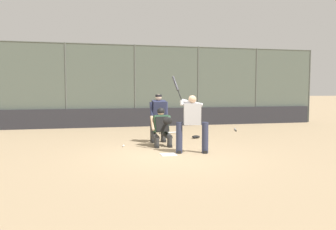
{
  "coord_description": "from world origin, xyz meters",
  "views": [
    {
      "loc": [
        2.06,
        8.92,
        1.83
      ],
      "look_at": [
        -0.22,
        -1.0,
        1.05
      ],
      "focal_mm": 35.0,
      "sensor_mm": 36.0,
      "label": 1
    }
  ],
  "objects_px": {
    "spare_bat_near_backstop": "(171,133)",
    "fielding_glove_on_dirt": "(196,137)",
    "umpire_home": "(159,117)",
    "baseball_loose": "(123,146)",
    "batter_at_plate": "(192,122)",
    "spare_bat_by_padding": "(235,129)",
    "catcher_behind_plate": "(162,126)"
  },
  "relations": [
    {
      "from": "spare_bat_near_backstop",
      "to": "baseball_loose",
      "type": "bearing_deg",
      "value": -136.86
    },
    {
      "from": "umpire_home",
      "to": "spare_bat_near_backstop",
      "type": "xyz_separation_m",
      "value": [
        -0.96,
        -2.21,
        -0.87
      ]
    },
    {
      "from": "spare_bat_by_padding",
      "to": "fielding_glove_on_dirt",
      "type": "height_order",
      "value": "fielding_glove_on_dirt"
    },
    {
      "from": "spare_bat_near_backstop",
      "to": "baseball_loose",
      "type": "height_order",
      "value": "baseball_loose"
    },
    {
      "from": "spare_bat_by_padding",
      "to": "spare_bat_near_backstop",
      "type": "bearing_deg",
      "value": 117.39
    },
    {
      "from": "batter_at_plate",
      "to": "catcher_behind_plate",
      "type": "xyz_separation_m",
      "value": [
        0.63,
        -1.25,
        -0.26
      ]
    },
    {
      "from": "umpire_home",
      "to": "spare_bat_by_padding",
      "type": "xyz_separation_m",
      "value": [
        -4.09,
        -2.63,
        -0.87
      ]
    },
    {
      "from": "catcher_behind_plate",
      "to": "baseball_loose",
      "type": "relative_size",
      "value": 17.05
    },
    {
      "from": "batter_at_plate",
      "to": "catcher_behind_plate",
      "type": "height_order",
      "value": "batter_at_plate"
    },
    {
      "from": "umpire_home",
      "to": "spare_bat_near_backstop",
      "type": "bearing_deg",
      "value": -121.19
    },
    {
      "from": "baseball_loose",
      "to": "batter_at_plate",
      "type": "bearing_deg",
      "value": 142.08
    },
    {
      "from": "spare_bat_by_padding",
      "to": "catcher_behind_plate",
      "type": "bearing_deg",
      "value": 149.53
    },
    {
      "from": "batter_at_plate",
      "to": "baseball_loose",
      "type": "relative_size",
      "value": 30.32
    },
    {
      "from": "baseball_loose",
      "to": "spare_bat_near_backstop",
      "type": "bearing_deg",
      "value": -128.17
    },
    {
      "from": "spare_bat_near_backstop",
      "to": "fielding_glove_on_dirt",
      "type": "height_order",
      "value": "fielding_glove_on_dirt"
    },
    {
      "from": "baseball_loose",
      "to": "catcher_behind_plate",
      "type": "bearing_deg",
      "value": 171.12
    },
    {
      "from": "spare_bat_near_backstop",
      "to": "umpire_home",
      "type": "bearing_deg",
      "value": -122.18
    },
    {
      "from": "umpire_home",
      "to": "spare_bat_by_padding",
      "type": "relative_size",
      "value": 1.98
    },
    {
      "from": "spare_bat_by_padding",
      "to": "batter_at_plate",
      "type": "bearing_deg",
      "value": 162.97
    },
    {
      "from": "catcher_behind_plate",
      "to": "umpire_home",
      "type": "xyz_separation_m",
      "value": [
        -0.07,
        -0.84,
        0.25
      ]
    },
    {
      "from": "batter_at_plate",
      "to": "fielding_glove_on_dirt",
      "type": "distance_m",
      "value": 3.04
    },
    {
      "from": "batter_at_plate",
      "to": "spare_bat_by_padding",
      "type": "xyz_separation_m",
      "value": [
        -3.52,
        -4.72,
        -0.88
      ]
    },
    {
      "from": "spare_bat_near_backstop",
      "to": "fielding_glove_on_dirt",
      "type": "distance_m",
      "value": 1.68
    },
    {
      "from": "spare_bat_by_padding",
      "to": "baseball_loose",
      "type": "relative_size",
      "value": 11.45
    },
    {
      "from": "umpire_home",
      "to": "spare_bat_by_padding",
      "type": "distance_m",
      "value": 4.94
    },
    {
      "from": "catcher_behind_plate",
      "to": "spare_bat_by_padding",
      "type": "xyz_separation_m",
      "value": [
        -4.16,
        -3.47,
        -0.62
      ]
    },
    {
      "from": "umpire_home",
      "to": "spare_bat_near_backstop",
      "type": "height_order",
      "value": "umpire_home"
    },
    {
      "from": "batter_at_plate",
      "to": "catcher_behind_plate",
      "type": "distance_m",
      "value": 1.43
    },
    {
      "from": "catcher_behind_plate",
      "to": "baseball_loose",
      "type": "height_order",
      "value": "catcher_behind_plate"
    },
    {
      "from": "batter_at_plate",
      "to": "baseball_loose",
      "type": "height_order",
      "value": "batter_at_plate"
    },
    {
      "from": "batter_at_plate",
      "to": "baseball_loose",
      "type": "xyz_separation_m",
      "value": [
        1.85,
        -1.44,
        -0.88
      ]
    },
    {
      "from": "fielding_glove_on_dirt",
      "to": "umpire_home",
      "type": "bearing_deg",
      "value": 22.34
    }
  ]
}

